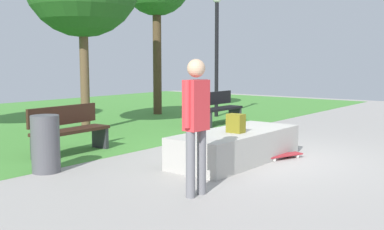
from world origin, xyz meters
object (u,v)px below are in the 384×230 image
(concrete_ledge, at_px, (236,146))
(park_bench_far_right, at_px, (219,107))
(backpack_on_ledge, at_px, (236,123))
(skater_performing_trick, at_px, (196,116))
(skateboard_by_ledge, at_px, (283,155))
(trash_bin, at_px, (46,144))
(park_bench_far_left, at_px, (69,129))
(lamp_post, at_px, (217,42))

(concrete_ledge, bearing_deg, park_bench_far_right, 38.62)
(concrete_ledge, distance_m, park_bench_far_right, 4.75)
(backpack_on_ledge, relative_size, skater_performing_trick, 0.18)
(skater_performing_trick, distance_m, skateboard_by_ledge, 2.94)
(trash_bin, bearing_deg, park_bench_far_left, 39.17)
(park_bench_far_right, distance_m, lamp_post, 2.63)
(skater_performing_trick, relative_size, park_bench_far_right, 1.11)
(trash_bin, bearing_deg, lamp_post, 15.53)
(park_bench_far_left, bearing_deg, concrete_ledge, -63.48)
(backpack_on_ledge, relative_size, skateboard_by_ledge, 0.39)
(backpack_on_ledge, relative_size, park_bench_far_right, 0.20)
(backpack_on_ledge, xyz_separation_m, trash_bin, (-2.38, 2.02, -0.24))
(skater_performing_trick, distance_m, lamp_post, 8.80)
(concrete_ledge, relative_size, lamp_post, 0.71)
(skateboard_by_ledge, height_order, park_bench_far_left, park_bench_far_left)
(park_bench_far_left, bearing_deg, trash_bin, -140.83)
(trash_bin, bearing_deg, skateboard_by_ledge, -37.68)
(concrete_ledge, relative_size, backpack_on_ledge, 8.53)
(skateboard_by_ledge, bearing_deg, concrete_ledge, 139.86)
(skateboard_by_ledge, xyz_separation_m, park_bench_far_left, (-2.09, 3.42, 0.42))
(skateboard_by_ledge, bearing_deg, skater_performing_trick, -176.80)
(concrete_ledge, distance_m, lamp_post, 6.90)
(lamp_post, height_order, trash_bin, lamp_post)
(park_bench_far_left, distance_m, trash_bin, 1.46)
(park_bench_far_right, bearing_deg, concrete_ledge, -141.38)
(skater_performing_trick, distance_m, park_bench_far_left, 3.68)
(lamp_post, bearing_deg, skateboard_by_ledge, -134.09)
(skater_performing_trick, xyz_separation_m, park_bench_far_right, (5.80, 3.68, -0.57))
(park_bench_far_right, bearing_deg, backpack_on_ledge, -141.79)
(backpack_on_ledge, bearing_deg, park_bench_far_left, 22.69)
(backpack_on_ledge, height_order, skateboard_by_ledge, backpack_on_ledge)
(backpack_on_ledge, relative_size, park_bench_far_left, 0.20)
(concrete_ledge, distance_m, trash_bin, 3.21)
(park_bench_far_left, height_order, park_bench_far_right, same)
(park_bench_far_right, xyz_separation_m, lamp_post, (1.46, 1.11, 1.88))
(skateboard_by_ledge, xyz_separation_m, trash_bin, (-3.23, 2.49, 0.39))
(park_bench_far_right, relative_size, lamp_post, 0.42)
(backpack_on_ledge, distance_m, skater_performing_trick, 2.06)
(skater_performing_trick, height_order, park_bench_far_right, skater_performing_trick)
(park_bench_far_left, relative_size, trash_bin, 1.79)
(backpack_on_ledge, bearing_deg, lamp_post, -52.40)
(skateboard_by_ledge, xyz_separation_m, lamp_post, (4.49, 4.64, 2.30))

